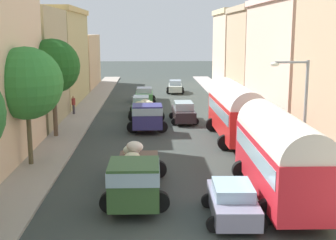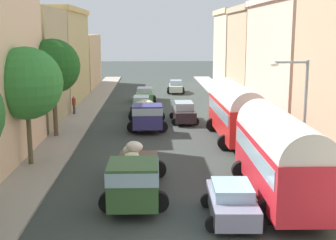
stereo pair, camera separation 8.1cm
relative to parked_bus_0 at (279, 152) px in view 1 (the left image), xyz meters
name	(u,v)px [view 1 (the left image)]	position (x,y,z in m)	size (l,w,h in m)	color
ground_plane	(163,116)	(-4.54, 20.64, -2.19)	(154.00, 154.00, 0.00)	#353C39
sidewalk_left	(82,116)	(-11.79, 20.64, -2.12)	(2.50, 70.00, 0.14)	#A0978D
sidewalk_right	(244,115)	(2.71, 20.64, -2.12)	(2.50, 70.00, 0.14)	#AFA3A1
building_left_2	(33,67)	(-15.05, 17.63, 2.45)	(4.03, 9.02, 9.28)	tan
building_left_3	(60,56)	(-15.12, 29.16, 2.74)	(4.58, 13.49, 9.82)	tan
building_left_4	(74,61)	(-15.93, 42.98, 1.31)	(5.79, 12.48, 7.00)	tan
building_right_2	(290,58)	(6.24, 19.14, 3.01)	(5.00, 14.72, 10.35)	beige
building_right_3	(253,52)	(6.04, 32.49, 2.95)	(4.57, 11.45, 10.23)	tan
building_right_4	(234,47)	(6.17, 44.87, 3.06)	(4.87, 11.50, 10.45)	beige
parked_bus_0	(279,152)	(0.00, 0.00, 0.00)	(3.34, 8.75, 3.97)	red
parked_bus_1	(235,109)	(0.17, 11.46, -0.03)	(3.34, 9.11, 3.93)	red
cargo_truck_0	(135,175)	(-6.40, 0.15, -1.03)	(2.99, 7.68, 2.21)	#33572B
cargo_truck_1	(147,114)	(-5.98, 15.28, -1.04)	(3.15, 7.15, 2.15)	navy
car_0	(141,105)	(-6.52, 21.61, -1.36)	(2.19, 4.17, 1.68)	green
car_1	(144,95)	(-6.31, 28.92, -1.40)	(2.42, 3.76, 1.58)	#49924A
car_2	(232,201)	(-2.45, -2.16, -1.44)	(2.41, 3.98, 1.48)	gray
car_3	(184,112)	(-2.92, 17.92, -1.35)	(2.32, 4.40, 1.70)	#2D2225
car_4	(175,86)	(-2.56, 36.43, -1.41)	(2.32, 4.32, 1.55)	silver
pedestrian_0	(74,104)	(-12.58, 21.34, -1.17)	(0.45, 0.45, 1.79)	#423B42
streetlamp_near	(300,109)	(1.68, 2.56, 1.50)	(1.92, 0.28, 6.09)	gray
roadside_tree_1	(26,83)	(-12.44, 5.61, 2.48)	(3.98, 3.98, 6.67)	brown
roadside_tree_2	(53,66)	(-12.44, 12.60, 2.88)	(3.79, 3.79, 6.99)	brown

